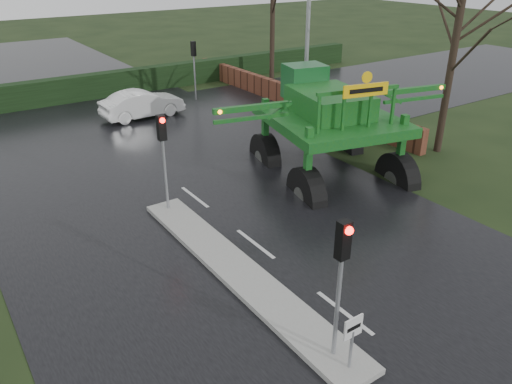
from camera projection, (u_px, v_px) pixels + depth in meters
ground at (344, 313)px, 12.61m from camera, size 140.00×140.00×0.00m
road_main at (171, 179)px, 20.04m from camera, size 14.00×80.00×0.02m
road_cross at (118, 138)px, 24.50m from camera, size 80.00×12.00×0.02m
median_island at (237, 271)px, 14.15m from camera, size 1.20×10.00×0.16m
hedge_row at (69, 90)px, 30.13m from camera, size 44.00×0.90×1.50m
brick_wall at (287, 95)px, 29.59m from camera, size 0.40×20.00×1.20m
keep_left_sign at (353, 335)px, 10.38m from camera, size 0.50×0.07×1.35m
traffic_signal_near at (342, 262)px, 10.08m from camera, size 0.26×0.33×3.52m
traffic_signal_mid at (163, 143)px, 16.40m from camera, size 0.26×0.33×3.52m
traffic_signal_far at (194, 57)px, 29.67m from camera, size 0.26×0.33×3.52m
street_light_right at (304, 6)px, 23.11m from camera, size 3.85×0.30×10.00m
tree_right_near at (457, 34)px, 20.67m from camera, size 5.60×5.60×9.64m
crop_sprayer at (306, 126)px, 17.72m from camera, size 9.92×7.19×5.66m
white_sedan at (144, 117)px, 27.57m from camera, size 4.55×1.72×1.48m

